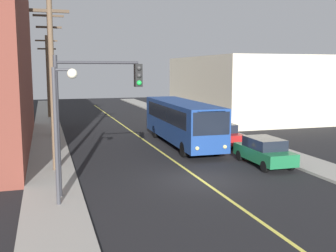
{
  "coord_description": "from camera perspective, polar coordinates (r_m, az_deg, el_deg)",
  "views": [
    {
      "loc": [
        -7.43,
        -18.43,
        5.57
      ],
      "look_at": [
        0.0,
        5.72,
        2.0
      ],
      "focal_mm": 43.03,
      "sensor_mm": 36.0,
      "label": 1
    }
  ],
  "objects": [
    {
      "name": "ground_plane",
      "position": [
        20.64,
        4.72,
        -7.64
      ],
      "size": [
        120.0,
        120.0,
        0.0
      ],
      "primitive_type": "plane",
      "color": "black"
    },
    {
      "name": "sidewalk_left",
      "position": [
        28.95,
        -16.46,
        -3.23
      ],
      "size": [
        2.5,
        90.0,
        0.15
      ],
      "primitive_type": "cube",
      "color": "gray",
      "rests_on": "ground"
    },
    {
      "name": "sidewalk_right",
      "position": [
        32.46,
        10.06,
        -1.83
      ],
      "size": [
        2.5,
        90.0,
        0.15
      ],
      "primitive_type": "cube",
      "color": "gray",
      "rests_on": "ground"
    },
    {
      "name": "lane_stripe_center",
      "position": [
        34.69,
        -4.52,
        -1.21
      ],
      "size": [
        0.16,
        60.0,
        0.01
      ],
      "primitive_type": "cube",
      "color": "#D8CC4C",
      "rests_on": "ground"
    },
    {
      "name": "building_right_warehouse",
      "position": [
        47.19,
        10.64,
        5.36
      ],
      "size": [
        12.0,
        18.55,
        6.95
      ],
      "color": "beige",
      "rests_on": "ground"
    },
    {
      "name": "city_bus",
      "position": [
        29.79,
        1.89,
        0.8
      ],
      "size": [
        2.86,
        12.21,
        3.2
      ],
      "color": "navy",
      "rests_on": "ground"
    },
    {
      "name": "parked_car_green",
      "position": [
        24.14,
        13.46,
        -3.47
      ],
      "size": [
        1.85,
        4.41,
        1.62
      ],
      "color": "#196038",
      "rests_on": "ground"
    },
    {
      "name": "parked_car_red",
      "position": [
        30.05,
        7.5,
        -1.08
      ],
      "size": [
        1.95,
        4.46,
        1.62
      ],
      "color": "maroon",
      "rests_on": "ground"
    },
    {
      "name": "utility_pole_near",
      "position": [
        22.25,
        -16.15,
        7.82
      ],
      "size": [
        2.4,
        0.28,
        9.91
      ],
      "color": "brown",
      "rests_on": "sidewalk_left"
    },
    {
      "name": "utility_pole_mid",
      "position": [
        34.38,
        -16.32,
        8.08
      ],
      "size": [
        2.4,
        0.28,
        10.26
      ],
      "color": "brown",
      "rests_on": "sidewalk_left"
    },
    {
      "name": "utility_pole_far",
      "position": [
        47.8,
        -16.69,
        7.3
      ],
      "size": [
        2.4,
        0.28,
        9.19
      ],
      "color": "brown",
      "rests_on": "sidewalk_left"
    },
    {
      "name": "traffic_signal_left_corner",
      "position": [
        17.54,
        -10.47,
        3.78
      ],
      "size": [
        3.75,
        0.48,
        6.0
      ],
      "color": "#2D2D33",
      "rests_on": "sidewalk_left"
    },
    {
      "name": "street_lamp_left",
      "position": [
        16.41,
        -14.89,
        1.38
      ],
      "size": [
        0.98,
        0.4,
        5.5
      ],
      "color": "#38383D",
      "rests_on": "sidewalk_left"
    },
    {
      "name": "fire_hydrant",
      "position": [
        28.42,
        13.38,
        -2.28
      ],
      "size": [
        0.44,
        0.26,
        0.84
      ],
      "color": "red",
      "rests_on": "sidewalk_right"
    }
  ]
}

